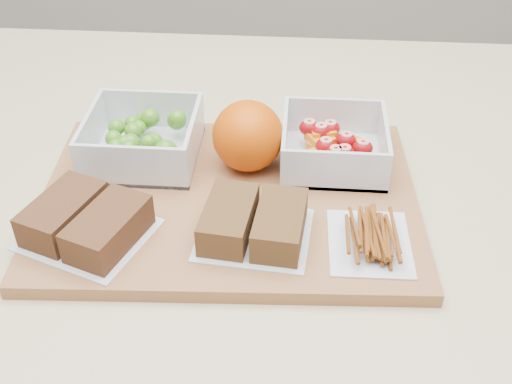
% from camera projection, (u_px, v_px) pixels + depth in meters
% --- Properties ---
extents(cutting_board, '(0.43, 0.32, 0.02)m').
position_uv_depth(cutting_board, '(229.00, 200.00, 0.72)').
color(cutting_board, '#9D6840').
rests_on(cutting_board, counter).
extents(grape_container, '(0.13, 0.13, 0.05)m').
position_uv_depth(grape_container, '(145.00, 139.00, 0.77)').
color(grape_container, silver).
rests_on(grape_container, cutting_board).
extents(fruit_container, '(0.12, 0.12, 0.05)m').
position_uv_depth(fruit_container, '(333.00, 147.00, 0.76)').
color(fruit_container, silver).
rests_on(fruit_container, cutting_board).
extents(orange, '(0.08, 0.08, 0.08)m').
position_uv_depth(orange, '(248.00, 136.00, 0.74)').
color(orange, '#D14D04').
rests_on(orange, cutting_board).
extents(sandwich_bag_left, '(0.15, 0.14, 0.04)m').
position_uv_depth(sandwich_bag_left, '(86.00, 222.00, 0.65)').
color(sandwich_bag_left, silver).
rests_on(sandwich_bag_left, cutting_board).
extents(sandwich_bag_center, '(0.12, 0.11, 0.04)m').
position_uv_depth(sandwich_bag_center, '(254.00, 223.00, 0.65)').
color(sandwich_bag_center, silver).
rests_on(sandwich_bag_center, cutting_board).
extents(pretzel_bag, '(0.09, 0.10, 0.02)m').
position_uv_depth(pretzel_bag, '(370.00, 236.00, 0.65)').
color(pretzel_bag, silver).
rests_on(pretzel_bag, cutting_board).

